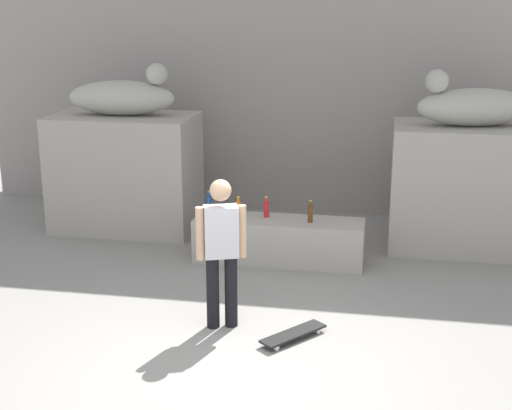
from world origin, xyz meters
The scene contains 13 objects.
ground_plane centered at (0.00, 0.00, 0.00)m, with size 40.00×40.00×0.00m, color gray.
facade_wall centered at (0.00, 5.84, 2.67)m, with size 10.90×0.60×5.35m, color gray.
pedestal_left centered at (-2.54, 4.13, 0.89)m, with size 2.15×1.24×1.77m, color #A39E93.
pedestal_right centered at (2.54, 4.13, 0.89)m, with size 2.15×1.24×1.77m, color #A39E93.
statue_reclining_left centered at (-2.51, 4.13, 2.05)m, with size 1.64×0.68×0.78m.
statue_reclining_right centered at (2.51, 4.12, 2.05)m, with size 1.68×0.87×0.78m.
ledge_block centered at (0.00, 3.08, 0.30)m, with size 2.29×0.62×0.60m, color #A39E93.
skater centered at (-0.31, 0.98, 0.92)m, with size 0.51×0.31×1.67m.
skateboard centered at (0.51, 0.80, 0.06)m, with size 0.66×0.74×0.08m.
bottle_blue centered at (-1.01, 3.25, 0.72)m, with size 0.06×0.06×0.30m.
bottle_orange centered at (-0.56, 3.10, 0.71)m, with size 0.07×0.07×0.29m.
bottle_red centered at (-0.19, 3.17, 0.72)m, with size 0.07×0.07×0.29m.
bottle_brown centered at (0.42, 3.05, 0.72)m, with size 0.07×0.07×0.30m.
Camera 1 is at (1.38, -6.17, 3.55)m, focal length 51.10 mm.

